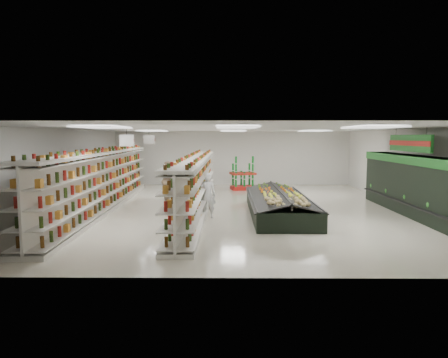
{
  "coord_description": "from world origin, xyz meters",
  "views": [
    {
      "loc": [
        -0.29,
        -15.91,
        2.89
      ],
      "look_at": [
        -0.43,
        0.67,
        1.12
      ],
      "focal_mm": 32.0,
      "sensor_mm": 36.0,
      "label": 1
    }
  ],
  "objects_px": {
    "gondola_left": "(102,183)",
    "shopper_main": "(207,195)",
    "shopper_background": "(169,180)",
    "produce_island": "(279,203)",
    "soda_endcap": "(243,175)",
    "gondola_center": "(196,187)"
  },
  "relations": [
    {
      "from": "gondola_left",
      "to": "gondola_center",
      "type": "xyz_separation_m",
      "value": [
        3.74,
        -0.41,
        -0.1
      ]
    },
    {
      "from": "gondola_center",
      "to": "soda_endcap",
      "type": "height_order",
      "value": "gondola_center"
    },
    {
      "from": "gondola_left",
      "to": "produce_island",
      "type": "height_order",
      "value": "gondola_left"
    },
    {
      "from": "produce_island",
      "to": "soda_endcap",
      "type": "bearing_deg",
      "value": 98.89
    },
    {
      "from": "gondola_center",
      "to": "shopper_main",
      "type": "bearing_deg",
      "value": -66.12
    },
    {
      "from": "soda_endcap",
      "to": "shopper_background",
      "type": "height_order",
      "value": "shopper_background"
    },
    {
      "from": "soda_endcap",
      "to": "shopper_main",
      "type": "bearing_deg",
      "value": -101.52
    },
    {
      "from": "produce_island",
      "to": "shopper_main",
      "type": "relative_size",
      "value": 3.78
    },
    {
      "from": "gondola_left",
      "to": "produce_island",
      "type": "bearing_deg",
      "value": -8.86
    },
    {
      "from": "gondola_left",
      "to": "gondola_center",
      "type": "bearing_deg",
      "value": -8.04
    },
    {
      "from": "shopper_background",
      "to": "produce_island",
      "type": "bearing_deg",
      "value": -137.85
    },
    {
      "from": "gondola_left",
      "to": "shopper_background",
      "type": "height_order",
      "value": "gondola_left"
    },
    {
      "from": "gondola_center",
      "to": "shopper_main",
      "type": "xyz_separation_m",
      "value": [
        0.5,
        -1.14,
        -0.15
      ]
    },
    {
      "from": "gondola_left",
      "to": "gondola_center",
      "type": "relative_size",
      "value": 1.1
    },
    {
      "from": "shopper_main",
      "to": "shopper_background",
      "type": "height_order",
      "value": "shopper_background"
    },
    {
      "from": "produce_island",
      "to": "gondola_left",
      "type": "bearing_deg",
      "value": 173.0
    },
    {
      "from": "gondola_left",
      "to": "shopper_main",
      "type": "distance_m",
      "value": 4.52
    },
    {
      "from": "soda_endcap",
      "to": "gondola_left",
      "type": "bearing_deg",
      "value": -133.68
    },
    {
      "from": "gondola_left",
      "to": "produce_island",
      "type": "relative_size",
      "value": 2.16
    },
    {
      "from": "gondola_left",
      "to": "gondola_center",
      "type": "height_order",
      "value": "gondola_left"
    },
    {
      "from": "soda_endcap",
      "to": "shopper_background",
      "type": "bearing_deg",
      "value": -136.95
    },
    {
      "from": "gondola_center",
      "to": "produce_island",
      "type": "bearing_deg",
      "value": -7.74
    }
  ]
}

